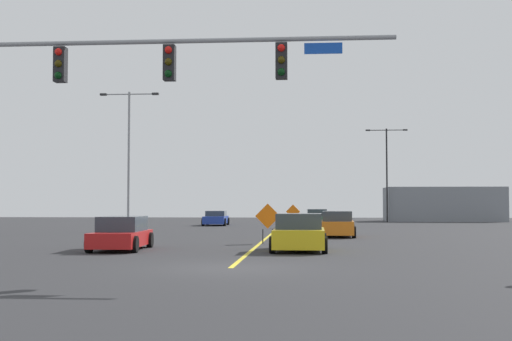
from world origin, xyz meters
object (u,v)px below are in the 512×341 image
street_lamp_mid_left (129,149)px  car_blue_mid (216,218)px  traffic_signal_assembly (109,82)px  car_orange_far (337,224)px  street_lamp_far_right (387,167)px  construction_sign_right_shoulder (268,218)px  construction_sign_left_lane (293,213)px  car_green_passing (317,218)px  car_red_approaching (122,234)px  car_yellow_distant (299,234)px

street_lamp_mid_left → car_blue_mid: 14.18m
traffic_signal_assembly → car_orange_far: size_ratio=3.08×
street_lamp_mid_left → car_orange_far: street_lamp_mid_left is taller
street_lamp_far_right → construction_sign_right_shoulder: street_lamp_far_right is taller
construction_sign_left_lane → car_green_passing: construction_sign_left_lane is taller
traffic_signal_assembly → street_lamp_far_right: (13.88, 49.15, 0.10)m
car_blue_mid → car_green_passing: size_ratio=1.08×
street_lamp_mid_left → car_blue_mid: (4.17, 12.63, -4.91)m
street_lamp_far_right → car_red_approaching: street_lamp_far_right is taller
street_lamp_far_right → car_yellow_distant: 43.11m
street_lamp_far_right → car_yellow_distant: (-8.35, -42.02, -4.89)m
street_lamp_far_right → car_orange_far: street_lamp_far_right is taller
construction_sign_left_lane → car_orange_far: size_ratio=0.41×
car_green_passing → construction_sign_left_lane: bearing=-109.5°
car_red_approaching → car_green_passing: bearing=74.7°
construction_sign_right_shoulder → car_yellow_distant: (1.53, -4.87, -0.50)m
car_red_approaching → street_lamp_mid_left: bearing=104.4°
car_red_approaching → traffic_signal_assembly: bearing=-77.5°
car_blue_mid → car_yellow_distant: car_yellow_distant is taller
traffic_signal_assembly → street_lamp_mid_left: size_ratio=1.42×
traffic_signal_assembly → car_yellow_distant: traffic_signal_assembly is taller
construction_sign_left_lane → car_yellow_distant: bearing=-88.2°
street_lamp_far_right → street_lamp_mid_left: bearing=-129.3°
car_blue_mid → car_orange_far: (9.45, -18.81, 0.10)m
car_yellow_distant → car_blue_mid: bearing=103.9°
construction_sign_left_lane → car_red_approaching: bearing=-104.4°
car_orange_far → car_red_approaching: 14.51m
street_lamp_far_right → car_blue_mid: (-15.81, -11.78, -4.97)m
street_lamp_mid_left → car_orange_far: 15.71m
traffic_signal_assembly → car_green_passing: bearing=79.9°
street_lamp_mid_left → construction_sign_left_lane: size_ratio=5.24×
car_orange_far → car_blue_mid: bearing=116.7°
car_red_approaching → car_orange_far: bearing=51.0°
construction_sign_right_shoulder → car_red_approaching: (-5.62, -4.71, -0.53)m
construction_sign_right_shoulder → construction_sign_left_lane: (0.75, 20.05, -0.04)m
car_yellow_distant → car_orange_far: size_ratio=0.92×
traffic_signal_assembly → car_orange_far: traffic_signal_assembly is taller
construction_sign_right_shoulder → car_green_passing: construction_sign_right_shoulder is taller
car_red_approaching → street_lamp_far_right: bearing=69.7°
car_blue_mid → car_yellow_distant: (7.46, -30.24, 0.08)m
street_lamp_mid_left → car_blue_mid: street_lamp_mid_left is taller
street_lamp_mid_left → construction_sign_right_shoulder: 16.83m
traffic_signal_assembly → construction_sign_right_shoulder: size_ratio=7.14×
car_yellow_distant → street_lamp_mid_left: bearing=123.5°
traffic_signal_assembly → car_red_approaching: (-1.62, 7.29, -4.82)m
car_green_passing → street_lamp_far_right: bearing=58.4°
construction_sign_left_lane → car_blue_mid: size_ratio=0.40×
street_lamp_mid_left → car_red_approaching: (4.49, -17.45, -4.86)m
construction_sign_left_lane → car_red_approaching: size_ratio=0.40×
construction_sign_right_shoulder → car_red_approaching: size_ratio=0.42×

